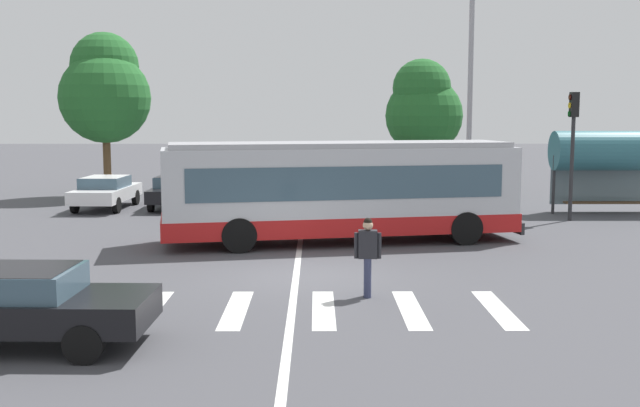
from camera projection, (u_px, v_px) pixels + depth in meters
The scene contains 17 objects.
ground_plane at pixel (304, 275), 18.15m from camera, with size 160.00×160.00×0.00m, color #47474C.
city_transit_bus at pixel (340, 191), 22.66m from camera, with size 11.11×4.54×3.06m.
pedestrian_crossing_street at pixel (368, 253), 15.89m from camera, with size 0.58×0.29×1.72m.
foreground_sedan at pixel (15, 303), 12.48m from camera, with size 4.54×1.95×1.35m.
parked_car_white at pixel (106, 190), 30.74m from camera, with size 1.97×4.55×1.35m.
parked_car_black at pixel (178, 189), 31.15m from camera, with size 1.88×4.50×1.35m.
parked_car_blue at pixel (243, 190), 30.91m from camera, with size 1.95×4.54×1.35m.
parked_car_silver at pixel (308, 189), 31.47m from camera, with size 2.05×4.59×1.35m.
parked_car_red at pixel (371, 190), 30.83m from camera, with size 1.95×4.54×1.35m.
parked_car_teal at pixel (432, 189), 31.13m from camera, with size 1.98×4.56×1.35m.
traffic_light_far_corner at pixel (573, 135), 27.10m from camera, with size 0.33×0.32×4.69m.
bus_stop_shelter at pixel (612, 152), 29.03m from camera, with size 4.60×1.54×3.25m.
twin_arm_street_lamp at pixel (471, 56), 28.50m from camera, with size 5.31×0.32×9.95m.
background_tree_left at pixel (105, 89), 34.85m from camera, with size 4.23×4.23×7.72m.
background_tree_right at pixel (423, 108), 37.29m from camera, with size 3.88×3.88×6.63m.
crosswalk_painted_stripes at pixel (323, 309), 14.97m from camera, with size 7.47×3.01×0.01m.
lane_center_line at pixel (298, 259), 20.13m from camera, with size 0.16×24.00×0.01m, color silver.
Camera 1 is at (0.29, -17.81, 3.91)m, focal length 41.85 mm.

